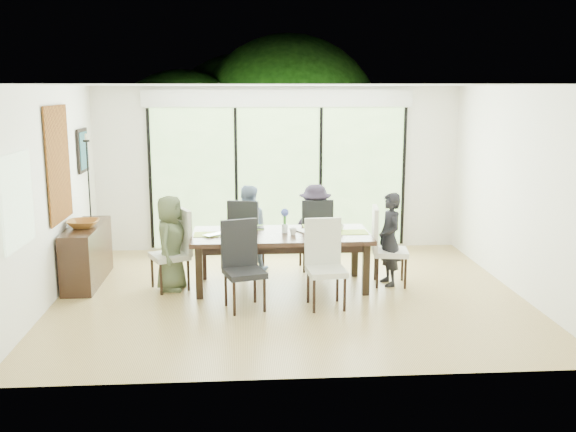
{
  "coord_description": "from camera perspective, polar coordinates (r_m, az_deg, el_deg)",
  "views": [
    {
      "loc": [
        -0.59,
        -8.05,
        2.67
      ],
      "look_at": [
        0.0,
        0.25,
        1.0
      ],
      "focal_mm": 40.0,
      "sensor_mm": 36.0,
      "label": 1
    }
  ],
  "objects": [
    {
      "name": "placemat_right",
      "position": [
        8.73,
        5.64,
        -1.44
      ],
      "size": [
        0.44,
        0.32,
        0.01
      ],
      "primitive_type": "cube",
      "color": "#9CBD43",
      "rests_on": "table_top"
    },
    {
      "name": "bowl",
      "position": [
        9.12,
        -17.74,
        -0.66
      ],
      "size": [
        0.43,
        0.43,
        0.1
      ],
      "primitive_type": "imported",
      "color": "brown",
      "rests_on": "sideboard"
    },
    {
      "name": "sideboard",
      "position": [
        9.32,
        -17.43,
        -3.27
      ],
      "size": [
        0.4,
        1.43,
        0.81
      ],
      "primitive_type": "cube",
      "color": "black",
      "rests_on": "floor"
    },
    {
      "name": "wall_front",
      "position": [
        5.72,
        1.95,
        -1.98
      ],
      "size": [
        6.0,
        0.02,
        2.7
      ],
      "primitive_type": "cube",
      "color": "silver",
      "rests_on": "floor"
    },
    {
      "name": "chair_far_right",
      "position": [
        9.54,
        2.4,
        -1.53
      ],
      "size": [
        0.48,
        0.48,
        1.09
      ],
      "primitive_type": null,
      "rotation": [
        0.0,
        0.0,
        3.2
      ],
      "color": "black",
      "rests_on": "floor"
    },
    {
      "name": "mullion_b",
      "position": [
        10.61,
        -4.62,
        3.35
      ],
      "size": [
        0.05,
        0.04,
        2.3
      ],
      "primitive_type": "cube",
      "color": "black",
      "rests_on": "wall_back"
    },
    {
      "name": "wall_right",
      "position": [
        8.91,
        19.82,
        2.16
      ],
      "size": [
        0.02,
        5.0,
        2.7
      ],
      "primitive_type": "cube",
      "color": "silver",
      "rests_on": "floor"
    },
    {
      "name": "tablet_far_r",
      "position": [
        9.0,
        2.45,
        -0.95
      ],
      "size": [
        0.24,
        0.17,
        0.01
      ],
      "primitive_type": "cube",
      "color": "black",
      "rests_on": "table_top"
    },
    {
      "name": "mullion_c",
      "position": [
        10.69,
        2.92,
        3.43
      ],
      "size": [
        0.05,
        0.04,
        2.3
      ],
      "primitive_type": "cube",
      "color": "black",
      "rests_on": "wall_back"
    },
    {
      "name": "tablet_far_l",
      "position": [
        8.94,
        -2.97,
        -1.02
      ],
      "size": [
        0.26,
        0.18,
        0.01
      ],
      "primitive_type": "cube",
      "color": "black",
      "rests_on": "table_top"
    },
    {
      "name": "candlestick_pan",
      "position": [
        9.41,
        -17.5,
        6.39
      ],
      "size": [
        0.09,
        0.09,
        0.03
      ],
      "primitive_type": "cylinder",
      "color": "black",
      "rests_on": "sideboard"
    },
    {
      "name": "cup_c",
      "position": [
        8.79,
        4.58,
        -1.03
      ],
      "size": [
        0.14,
        0.14,
        0.1
      ],
      "primitive_type": "imported",
      "rotation": [
        0.0,
        0.0,
        3.34
      ],
      "color": "white",
      "rests_on": "table_top"
    },
    {
      "name": "ceiling",
      "position": [
        8.07,
        0.13,
        11.6
      ],
      "size": [
        6.0,
        5.0,
        0.01
      ],
      "primitive_type": "cube",
      "color": "white",
      "rests_on": "wall_back"
    },
    {
      "name": "floor",
      "position": [
        8.5,
        0.12,
        -6.99
      ],
      "size": [
        6.0,
        5.0,
        0.01
      ],
      "primitive_type": "cube",
      "color": "olive",
      "rests_on": "ground"
    },
    {
      "name": "platter_snacks",
      "position": [
        8.3,
        -4.27,
        -1.84
      ],
      "size": [
        0.2,
        0.2,
        0.01
      ],
      "primitive_type": "cube",
      "color": "orange",
      "rests_on": "table_top"
    },
    {
      "name": "chair_near_left",
      "position": [
        7.81,
        -3.89,
        -4.46
      ],
      "size": [
        0.57,
        0.57,
        1.09
      ],
      "primitive_type": null,
      "rotation": [
        0.0,
        0.0,
        0.29
      ],
      "color": "black",
      "rests_on": "floor"
    },
    {
      "name": "blinds_header",
      "position": [
        10.53,
        -0.86,
        10.42
      ],
      "size": [
        4.4,
        0.06,
        0.28
      ],
      "primitive_type": "cube",
      "color": "white",
      "rests_on": "wall_back"
    },
    {
      "name": "table_leg_br",
      "position": [
        9.25,
        5.95,
        -3.28
      ],
      "size": [
        0.09,
        0.09,
        0.68
      ],
      "primitive_type": "cube",
      "color": "black",
      "rests_on": "floor"
    },
    {
      "name": "placemat_paper",
      "position": [
        8.31,
        -4.26,
        -2.06
      ],
      "size": [
        0.44,
        0.32,
        0.01
      ],
      "primitive_type": "cube",
      "color": "white",
      "rests_on": "table_top"
    },
    {
      "name": "foliage_far",
      "position": [
        14.59,
        -4.11,
        7.18
      ],
      "size": [
        3.6,
        3.6,
        3.6
      ],
      "primitive_type": "sphere",
      "color": "#14380F",
      "rests_on": "ground"
    },
    {
      "name": "laptop",
      "position": [
        8.51,
        -6.28,
        -1.71
      ],
      "size": [
        0.39,
        0.37,
        0.03
      ],
      "primitive_type": "imported",
      "rotation": [
        0.0,
        0.0,
        0.71
      ],
      "color": "silver",
      "rests_on": "table_top"
    },
    {
      "name": "papers",
      "position": [
        8.64,
        4.06,
        -1.55
      ],
      "size": [
        0.3,
        0.22,
        0.0
      ],
      "primitive_type": "cube",
      "color": "white",
      "rests_on": "table_top"
    },
    {
      "name": "placemat_left",
      "position": [
        8.62,
        -6.92,
        -1.63
      ],
      "size": [
        0.44,
        0.32,
        0.01
      ],
      "primitive_type": "cube",
      "color": "#9CB841",
      "rests_on": "table_top"
    },
    {
      "name": "mullion_a",
      "position": [
        10.72,
        -12.14,
        3.21
      ],
      "size": [
        0.05,
        0.04,
        2.3
      ],
      "primitive_type": "cube",
      "color": "black",
      "rests_on": "wall_back"
    },
    {
      "name": "rail_top",
      "position": [
        12.44,
        -1.28,
        1.53
      ],
      "size": [
        6.0,
        0.08,
        0.06
      ],
      "primitive_type": "cube",
      "color": "brown",
      "rests_on": "deck"
    },
    {
      "name": "person_far_right",
      "position": [
        9.5,
        2.42,
        -1.01
      ],
      "size": [
        0.61,
        0.39,
        1.28
      ],
      "primitive_type": "imported",
      "rotation": [
        0.0,
        0.0,
        3.17
      ],
      "color": "#241D2B",
      "rests_on": "floor"
    },
    {
      "name": "wall_left",
      "position": [
        8.51,
        -20.54,
        1.7
      ],
      "size": [
        0.02,
        5.0,
        2.7
      ],
      "primitive_type": "cube",
      "color": "silver",
      "rests_on": "floor"
    },
    {
      "name": "placemat_far_l",
      "position": [
        8.99,
        -3.62,
        -1.02
      ],
      "size": [
        0.44,
        0.32,
        0.01
      ],
      "primitive_type": "cube",
      "color": "#82C145",
      "rests_on": "table_top"
    },
    {
      "name": "table_apron",
      "position": [
        8.65,
        -0.6,
        -2.33
      ],
      "size": [
        2.18,
        0.89,
        0.1
      ],
      "primitive_type": "cube",
      "color": "black",
      "rests_on": "floor"
    },
    {
      "name": "candle",
      "position": [
        9.4,
        -17.52,
        6.71
      ],
      "size": [
        0.03,
        0.03,
        0.09
      ],
      "primitive_type": "cylinder",
      "color": "silver",
      "rests_on": "sideboard"
    },
    {
      "name": "glass_doors",
      "position": [
        10.64,
        -0.84,
        3.4
      ],
      "size": [
        4.2,
        0.02,
        2.3
      ],
      "primitive_type": "cube",
      "color": "#598C3F",
      "rests_on": "wall_back"
    },
    {
      "name": "deck",
      "position": [
        11.78,
        -1.08,
        -2.01
      ],
      "size": [
        6.0,
        1.8,
        0.1
      ],
      "primitive_type": "cube",
      "color": "#503422",
      "rests_on": "ground"
    },
    {
      "name": "side_window",
      "position": [
        7.35,
        -22.92,
        1.29
      ],
      "size": [
        0.02,
        0.9,
        1.0
      ],
      "primitive_type": "cube",
      "color": "#8CAD7F",
      "rests_on": "wall_left"
    },
    {
      "name": "foliage_mid",
      "position": [
        13.91,
        0.04,
        7.75
      ],
      "size": [
        4.0,
        4.0,
        4.0
      ],
      "primitive_type": "sphere",
      "color": "#14380F",
      "rests_on": "ground"
    },
    {
      "name": "mullion_d",
      "position": [
        10.95,
        10.22,
        3.45
      ],
      "size": [
        0.05,
        0.04,
        2.3
      ],
      "primitive_type": "cube",
      "color": "black",
      "rests_on": "wall_back"
    },
    {
      "name": "tapestry",
      "position": [
        8.83,
        -19.73,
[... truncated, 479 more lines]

